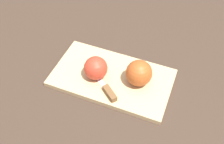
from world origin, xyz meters
The scene contains 5 objects.
ground_plane centered at (0.00, 0.00, 0.00)m, with size 4.00×4.00×0.00m, color #38281E.
cutting_board centered at (0.00, 0.00, 0.01)m, with size 0.39×0.23×0.01m.
apple_half_left centered at (-0.08, -0.02, 0.05)m, with size 0.08×0.08×0.08m.
apple_half_right centered at (0.05, 0.02, 0.05)m, with size 0.07×0.07×0.07m.
knife centered at (-0.02, 0.06, 0.02)m, with size 0.13×0.09×0.02m.
Camera 1 is at (-0.23, 0.48, 0.64)m, focal length 42.00 mm.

